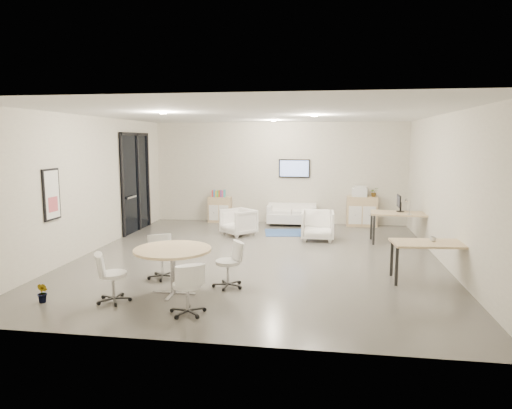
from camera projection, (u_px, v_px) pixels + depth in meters
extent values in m
cube|color=#5E5B55|center=(258.00, 274.00, 10.41)|extent=(8.00, 9.00, 0.80)
cube|color=white|center=(258.00, 95.00, 9.86)|extent=(8.00, 9.00, 0.80)
cube|color=beige|center=(280.00, 172.00, 14.93)|extent=(8.00, 0.80, 3.20)
cube|color=beige|center=(198.00, 229.00, 5.34)|extent=(8.00, 0.80, 3.20)
cube|color=beige|center=(75.00, 184.00, 10.79)|extent=(0.80, 9.00, 3.20)
cube|color=beige|center=(467.00, 190.00, 9.48)|extent=(0.80, 9.00, 3.20)
cube|color=black|center=(136.00, 182.00, 13.19)|extent=(0.02, 1.90, 2.85)
cube|color=black|center=(134.00, 134.00, 13.00)|extent=(0.06, 1.90, 0.08)
cube|color=black|center=(122.00, 185.00, 12.30)|extent=(0.06, 0.08, 2.85)
cube|color=black|center=(148.00, 180.00, 14.08)|extent=(0.06, 0.08, 2.85)
cube|color=black|center=(138.00, 182.00, 13.34)|extent=(0.06, 0.07, 2.85)
cube|color=#B2B2B7|center=(132.00, 197.00, 12.80)|extent=(0.04, 0.60, 0.05)
cube|color=black|center=(51.00, 194.00, 9.16)|extent=(0.04, 0.54, 1.04)
cube|color=white|center=(52.00, 195.00, 9.16)|extent=(0.01, 0.46, 0.96)
cube|color=#C9515C|center=(53.00, 204.00, 9.19)|extent=(0.01, 0.32, 0.30)
cube|color=black|center=(294.00, 168.00, 14.41)|extent=(0.98, 0.05, 0.58)
cube|color=#93B1FF|center=(294.00, 169.00, 14.38)|extent=(0.90, 0.01, 0.50)
cylinder|color=#FFEAC6|center=(163.00, 113.00, 9.20)|extent=(0.14, 0.14, 0.03)
cylinder|color=#FFEAC6|center=(314.00, 116.00, 10.23)|extent=(0.14, 0.14, 0.03)
cylinder|color=#FFEAC6|center=(274.00, 121.00, 12.85)|extent=(0.14, 0.14, 0.03)
cube|color=tan|center=(220.00, 209.00, 14.78)|extent=(0.73, 0.36, 0.82)
cube|color=white|center=(214.00, 213.00, 14.63)|extent=(0.31, 0.02, 0.49)
cube|color=white|center=(224.00, 213.00, 14.58)|extent=(0.31, 0.02, 0.49)
cube|color=tan|center=(362.00, 211.00, 14.07)|extent=(0.92, 0.43, 0.92)
cube|color=white|center=(355.00, 215.00, 13.90)|extent=(0.39, 0.02, 0.55)
cube|color=white|center=(369.00, 216.00, 13.83)|extent=(0.39, 0.02, 0.55)
cube|color=red|center=(213.00, 193.00, 14.74)|extent=(0.04, 0.14, 0.22)
cube|color=#337FCC|center=(215.00, 193.00, 14.73)|extent=(0.04, 0.14, 0.22)
cube|color=gold|center=(216.00, 193.00, 14.72)|extent=(0.04, 0.14, 0.22)
cube|color=#4CB24C|center=(218.00, 194.00, 14.71)|extent=(0.04, 0.14, 0.22)
cube|color=#CC6619|center=(219.00, 194.00, 14.71)|extent=(0.04, 0.14, 0.22)
cube|color=purple|center=(221.00, 194.00, 14.70)|extent=(0.04, 0.14, 0.22)
cube|color=#E54C7F|center=(223.00, 194.00, 14.69)|extent=(0.04, 0.14, 0.22)
cube|color=teal|center=(224.00, 194.00, 14.68)|extent=(0.04, 0.14, 0.22)
cube|color=white|center=(360.00, 192.00, 14.00)|extent=(0.51, 0.44, 0.27)
cube|color=white|center=(360.00, 187.00, 13.98)|extent=(0.38, 0.33, 0.06)
cube|color=white|center=(292.00, 218.00, 14.24)|extent=(1.54, 0.81, 0.28)
cube|color=white|center=(292.00, 207.00, 14.49)|extent=(1.52, 0.23, 0.28)
cube|color=white|center=(270.00, 213.00, 14.33)|extent=(0.16, 0.76, 0.57)
cube|color=white|center=(314.00, 214.00, 14.12)|extent=(0.16, 0.76, 0.57)
cube|color=#2D428C|center=(293.00, 233.00, 13.08)|extent=(1.76, 1.32, 0.01)
imported|color=white|center=(238.00, 221.00, 12.73)|extent=(1.07, 1.07, 0.81)
imported|color=white|center=(318.00, 224.00, 12.09)|extent=(0.85, 0.80, 0.86)
cube|color=tan|center=(401.00, 213.00, 11.69)|extent=(1.58, 0.88, 0.04)
cube|color=black|center=(374.00, 230.00, 11.53)|extent=(0.05, 0.05, 0.75)
cube|color=black|center=(432.00, 232.00, 11.32)|extent=(0.05, 0.05, 0.75)
cube|color=black|center=(371.00, 226.00, 12.17)|extent=(0.05, 0.05, 0.75)
cube|color=black|center=(426.00, 227.00, 11.96)|extent=(0.05, 0.05, 0.75)
cube|color=tan|center=(433.00, 243.00, 8.43)|extent=(1.52, 0.86, 0.04)
cube|color=black|center=(397.00, 266.00, 8.28)|extent=(0.05, 0.05, 0.72)
cube|color=black|center=(475.00, 270.00, 8.08)|extent=(0.05, 0.05, 0.72)
cube|color=black|center=(392.00, 258.00, 8.89)|extent=(0.05, 0.05, 0.72)
cube|color=black|center=(465.00, 260.00, 8.69)|extent=(0.05, 0.05, 0.72)
cylinder|color=black|center=(400.00, 211.00, 11.83)|extent=(0.20, 0.20, 0.02)
cube|color=black|center=(401.00, 207.00, 11.81)|extent=(0.04, 0.03, 0.24)
cube|color=black|center=(399.00, 201.00, 11.80)|extent=(0.03, 0.50, 0.32)
cylinder|color=tan|center=(173.00, 250.00, 7.77)|extent=(1.32, 1.32, 0.04)
cylinder|color=#B2B2B7|center=(173.00, 272.00, 7.82)|extent=(0.10, 0.10, 0.76)
cube|color=#B2B2B7|center=(174.00, 293.00, 7.87)|extent=(0.77, 0.06, 0.03)
cube|color=#B2B2B7|center=(174.00, 293.00, 7.87)|extent=(0.06, 0.77, 0.03)
imported|color=#3F7F3F|center=(374.00, 193.00, 13.92)|extent=(0.33, 0.35, 0.22)
imported|color=#3F7F3F|center=(43.00, 298.00, 7.43)|extent=(0.30, 0.38, 0.15)
imported|color=white|center=(433.00, 238.00, 8.50)|extent=(0.12, 0.10, 0.11)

